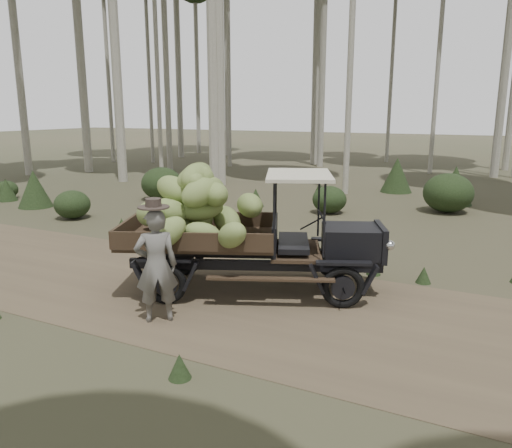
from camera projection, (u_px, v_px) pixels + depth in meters
name	position (u px, v px, depth m)	size (l,w,h in m)	color
ground	(195.00, 292.00, 8.39)	(120.00, 120.00, 0.00)	#473D2B
dirt_track	(195.00, 292.00, 8.39)	(70.00, 4.00, 0.01)	brown
banana_truck	(221.00, 217.00, 8.22)	(4.53, 3.10, 2.21)	black
farmer	(156.00, 264.00, 7.08)	(0.72, 0.70, 1.81)	#615E59
undergrowth	(228.00, 270.00, 7.79)	(23.04, 25.42, 1.32)	#233319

